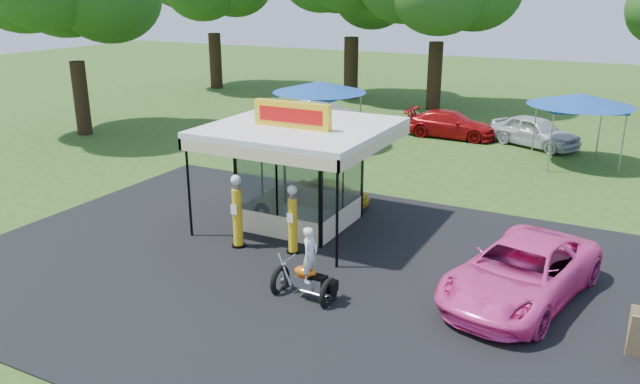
# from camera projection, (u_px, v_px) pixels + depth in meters

# --- Properties ---
(ground) EXTENTS (120.00, 120.00, 0.00)m
(ground) POSITION_uv_depth(u_px,v_px,m) (274.00, 301.00, 15.69)
(ground) COLOR #2B4916
(ground) RESTS_ON ground
(asphalt_apron) EXTENTS (20.00, 14.00, 0.04)m
(asphalt_apron) POSITION_uv_depth(u_px,v_px,m) (312.00, 270.00, 17.37)
(asphalt_apron) COLOR black
(asphalt_apron) RESTS_ON ground
(gas_station_kiosk) EXTENTS (5.40, 5.40, 4.18)m
(gas_station_kiosk) POSITION_uv_depth(u_px,v_px,m) (301.00, 173.00, 20.22)
(gas_station_kiosk) COLOR white
(gas_station_kiosk) RESTS_ON ground
(gas_pump_left) EXTENTS (0.43, 0.43, 2.30)m
(gas_pump_left) POSITION_uv_depth(u_px,v_px,m) (237.00, 213.00, 18.58)
(gas_pump_left) COLOR black
(gas_pump_left) RESTS_ON ground
(gas_pump_right) EXTENTS (0.40, 0.40, 2.14)m
(gas_pump_right) POSITION_uv_depth(u_px,v_px,m) (293.00, 221.00, 18.16)
(gas_pump_right) COLOR black
(gas_pump_right) RESTS_ON ground
(motorcycle) EXTENTS (1.73, 0.86, 2.03)m
(motorcycle) POSITION_uv_depth(u_px,v_px,m) (308.00, 271.00, 15.53)
(motorcycle) COLOR black
(motorcycle) RESTS_ON ground
(spare_tires) EXTENTS (0.79, 0.47, 0.68)m
(spare_tires) POSITION_uv_depth(u_px,v_px,m) (261.00, 213.00, 20.84)
(spare_tires) COLOR black
(spare_tires) RESTS_ON ground
(kiosk_car) EXTENTS (2.82, 1.13, 0.96)m
(kiosk_car) POSITION_uv_depth(u_px,v_px,m) (331.00, 192.00, 22.49)
(kiosk_car) COLOR yellow
(kiosk_car) RESTS_ON ground
(pink_sedan) EXTENTS (3.66, 5.86, 1.51)m
(pink_sedan) POSITION_uv_depth(u_px,v_px,m) (521.00, 272.00, 15.55)
(pink_sedan) COLOR #FC44A5
(pink_sedan) RESTS_ON ground
(bg_car_a) EXTENTS (4.54, 2.09, 1.44)m
(bg_car_a) POSITION_uv_depth(u_px,v_px,m) (321.00, 113.00, 35.47)
(bg_car_a) COLOR beige
(bg_car_a) RESTS_ON ground
(bg_car_b) EXTENTS (4.75, 1.98, 1.37)m
(bg_car_b) POSITION_uv_depth(u_px,v_px,m) (451.00, 124.00, 32.60)
(bg_car_b) COLOR #A00C0D
(bg_car_b) RESTS_ON ground
(bg_car_c) EXTENTS (4.80, 3.52, 1.52)m
(bg_car_c) POSITION_uv_depth(u_px,v_px,m) (535.00, 131.00, 30.65)
(bg_car_c) COLOR silver
(bg_car_c) RESTS_ON ground
(tent_west) EXTENTS (4.57, 4.57, 3.19)m
(tent_west) POSITION_uv_depth(u_px,v_px,m) (319.00, 87.00, 30.19)
(tent_west) COLOR gray
(tent_west) RESTS_ON ground
(tent_east) EXTENTS (4.50, 4.50, 3.15)m
(tent_east) POSITION_uv_depth(u_px,v_px,m) (581.00, 100.00, 27.02)
(tent_east) COLOR gray
(tent_east) RESTS_ON ground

